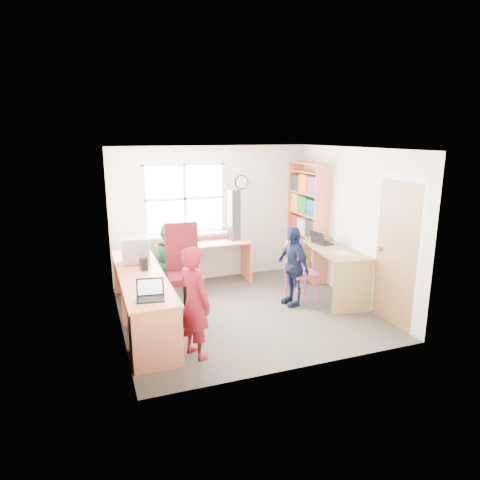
{
  "coord_description": "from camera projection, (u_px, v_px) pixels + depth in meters",
  "views": [
    {
      "loc": [
        -2.13,
        -5.58,
        2.59
      ],
      "look_at": [
        0.0,
        0.25,
        1.05
      ],
      "focal_mm": 32.0,
      "sensor_mm": 36.0,
      "label": 1
    }
  ],
  "objects": [
    {
      "name": "person_navy",
      "position": [
        293.0,
        266.0,
        6.56
      ],
      "size": [
        0.4,
        0.76,
        1.24
      ],
      "primitive_type": "imported",
      "rotation": [
        0.0,
        0.0,
        -1.43
      ],
      "color": "#141D3E",
      "rests_on": "ground"
    },
    {
      "name": "paper_a",
      "position": [
        149.0,
        287.0,
        5.3
      ],
      "size": [
        0.22,
        0.31,
        0.0
      ],
      "rotation": [
        0.0,
        0.0,
        0.01
      ],
      "color": "silver",
      "rests_on": "l_desk"
    },
    {
      "name": "room",
      "position": [
        244.0,
        231.0,
        6.22
      ],
      "size": [
        3.64,
        3.44,
        2.44
      ],
      "color": "#3F3932",
      "rests_on": "ground"
    },
    {
      "name": "potted_plant",
      "position": [
        189.0,
        234.0,
        7.4
      ],
      "size": [
        0.21,
        0.19,
        0.33
      ],
      "primitive_type": "imported",
      "rotation": [
        0.0,
        0.0,
        -0.25
      ],
      "color": "#307835",
      "rests_on": "l_desk"
    },
    {
      "name": "speaker_b",
      "position": [
        135.0,
        253.0,
        6.47
      ],
      "size": [
        0.1,
        0.1,
        0.18
      ],
      "rotation": [
        0.0,
        0.0,
        0.16
      ],
      "color": "black",
      "rests_on": "l_desk"
    },
    {
      "name": "wooden_chair",
      "position": [
        298.0,
        270.0,
        6.69
      ],
      "size": [
        0.43,
        0.43,
        0.97
      ],
      "rotation": [
        0.0,
        0.0,
        0.02
      ],
      "color": "#D14580",
      "rests_on": "ground"
    },
    {
      "name": "paper_b",
      "position": [
        343.0,
        252.0,
        6.58
      ],
      "size": [
        0.22,
        0.29,
        0.0
      ],
      "rotation": [
        0.0,
        0.0,
        -0.1
      ],
      "color": "silver",
      "rests_on": "right_desk"
    },
    {
      "name": "laptop_right",
      "position": [
        320.0,
        241.0,
        7.08
      ],
      "size": [
        0.33,
        0.37,
        0.22
      ],
      "rotation": [
        0.0,
        0.0,
        1.77
      ],
      "color": "black",
      "rests_on": "right_desk"
    },
    {
      "name": "swivel_chair",
      "position": [
        184.0,
        274.0,
        6.35
      ],
      "size": [
        0.66,
        0.66,
        1.32
      ],
      "rotation": [
        0.0,
        0.0,
        -0.07
      ],
      "color": "black",
      "rests_on": "ground"
    },
    {
      "name": "person_red",
      "position": [
        195.0,
        302.0,
        4.99
      ],
      "size": [
        0.49,
        0.58,
        1.36
      ],
      "primitive_type": "imported",
      "rotation": [
        0.0,
        0.0,
        1.96
      ],
      "color": "maroon",
      "rests_on": "ground"
    },
    {
      "name": "right_desk",
      "position": [
        335.0,
        262.0,
        6.88
      ],
      "size": [
        0.88,
        1.51,
        0.82
      ],
      "rotation": [
        0.0,
        0.0,
        -0.17
      ],
      "color": "#A08550",
      "rests_on": "ground"
    },
    {
      "name": "bookshelf",
      "position": [
        307.0,
        224.0,
        7.81
      ],
      "size": [
        0.3,
        1.02,
        2.1
      ],
      "color": "#FF8A66",
      "rests_on": "ground"
    },
    {
      "name": "crt_monitor",
      "position": [
        136.0,
        250.0,
        6.25
      ],
      "size": [
        0.43,
        0.39,
        0.38
      ],
      "rotation": [
        0.0,
        0.0,
        -0.12
      ],
      "color": "gray",
      "rests_on": "l_desk"
    },
    {
      "name": "cd_tower",
      "position": [
        234.0,
        215.0,
        7.55
      ],
      "size": [
        0.21,
        0.2,
        0.9
      ],
      "rotation": [
        0.0,
        0.0,
        0.25
      ],
      "color": "black",
      "rests_on": "l_desk"
    },
    {
      "name": "speaker_a",
      "position": [
        144.0,
        264.0,
        5.92
      ],
      "size": [
        0.11,
        0.11,
        0.18
      ],
      "rotation": [
        0.0,
        0.0,
        0.27
      ],
      "color": "black",
      "rests_on": "l_desk"
    },
    {
      "name": "laptop_left",
      "position": [
        150.0,
        294.0,
        4.92
      ],
      "size": [
        0.35,
        0.3,
        0.22
      ],
      "rotation": [
        0.0,
        0.0,
        -0.14
      ],
      "color": "black",
      "rests_on": "l_desk"
    },
    {
      "name": "l_desk",
      "position": [
        161.0,
        301.0,
        5.62
      ],
      "size": [
        2.38,
        2.95,
        0.75
      ],
      "color": "#FF8A66",
      "rests_on": "ground"
    },
    {
      "name": "person_green",
      "position": [
        170.0,
        262.0,
        6.75
      ],
      "size": [
        0.53,
        0.65,
        1.25
      ],
      "primitive_type": "imported",
      "rotation": [
        0.0,
        0.0,
        1.67
      ],
      "color": "#327F43",
      "rests_on": "ground"
    },
    {
      "name": "game_box",
      "position": [
        321.0,
        239.0,
        7.34
      ],
      "size": [
        0.39,
        0.39,
        0.06
      ],
      "rotation": [
        0.0,
        0.0,
        0.33
      ],
      "color": "red",
      "rests_on": "right_desk"
    }
  ]
}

